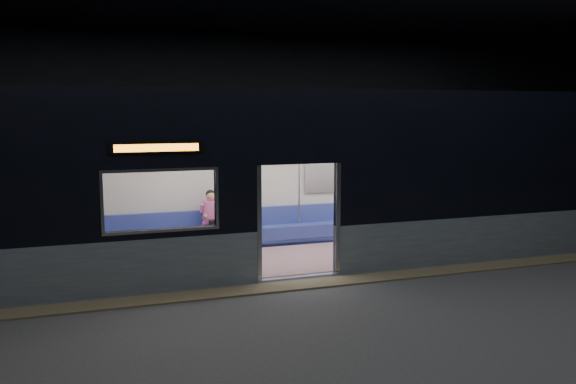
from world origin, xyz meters
TOP-DOWN VIEW (x-y plane):
  - station_floor at (0.00, 0.00)m, footprint 24.00×14.00m
  - station_envelope at (0.00, 0.00)m, footprint 24.00×14.00m
  - tactile_strip at (0.00, 0.55)m, footprint 22.80×0.50m
  - metro_car at (-0.00, 2.54)m, footprint 18.00×3.04m
  - passenger at (-1.04, 3.55)m, footprint 0.40×0.64m
  - handbag at (-1.01, 3.35)m, footprint 0.25×0.22m
  - transit_map at (1.67, 3.85)m, footprint 0.92×0.03m

SIDE VIEW (x-z plane):
  - station_floor at x=0.00m, z-range -0.01..0.00m
  - tactile_strip at x=0.00m, z-range 0.00..0.03m
  - handbag at x=-1.01m, z-range 0.59..0.71m
  - passenger at x=-1.04m, z-range 0.12..1.39m
  - transit_map at x=1.67m, z-range 1.15..1.75m
  - metro_car at x=0.00m, z-range 0.17..3.52m
  - station_envelope at x=0.00m, z-range 1.16..6.16m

